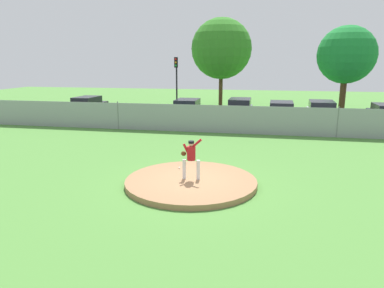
{
  "coord_description": "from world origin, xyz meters",
  "views": [
    {
      "loc": [
        2.47,
        -12.32,
        4.53
      ],
      "look_at": [
        -0.21,
        1.26,
        1.27
      ],
      "focal_mm": 32.83,
      "sensor_mm": 36.0,
      "label": 1
    }
  ],
  "objects_px": {
    "parked_car_charcoal": "(87,107)",
    "parked_car_silver": "(321,113)",
    "parked_car_slate": "(240,111)",
    "traffic_cone_orange": "(160,112)",
    "pitcher_youth": "(191,156)",
    "traffic_light_near": "(176,75)",
    "parked_car_white": "(281,113)",
    "parked_car_teal": "(187,111)",
    "baseball": "(179,168)"
  },
  "relations": [
    {
      "from": "traffic_light_near",
      "to": "baseball",
      "type": "bearing_deg",
      "value": -76.07
    },
    {
      "from": "parked_car_white",
      "to": "parked_car_slate",
      "type": "relative_size",
      "value": 1.02
    },
    {
      "from": "pitcher_youth",
      "to": "traffic_light_near",
      "type": "distance_m",
      "value": 19.34
    },
    {
      "from": "baseball",
      "to": "parked_car_silver",
      "type": "relative_size",
      "value": 0.02
    },
    {
      "from": "parked_car_slate",
      "to": "traffic_light_near",
      "type": "distance_m",
      "value": 7.61
    },
    {
      "from": "pitcher_youth",
      "to": "traffic_light_near",
      "type": "height_order",
      "value": "traffic_light_near"
    },
    {
      "from": "parked_car_teal",
      "to": "parked_car_slate",
      "type": "distance_m",
      "value": 4.03
    },
    {
      "from": "traffic_cone_orange",
      "to": "traffic_light_near",
      "type": "height_order",
      "value": "traffic_light_near"
    },
    {
      "from": "parked_car_white",
      "to": "pitcher_youth",
      "type": "bearing_deg",
      "value": -105.52
    },
    {
      "from": "parked_car_teal",
      "to": "parked_car_charcoal",
      "type": "distance_m",
      "value": 8.75
    },
    {
      "from": "parked_car_slate",
      "to": "traffic_cone_orange",
      "type": "xyz_separation_m",
      "value": [
        -7.03,
        2.44,
        -0.59
      ]
    },
    {
      "from": "parked_car_silver",
      "to": "traffic_light_near",
      "type": "bearing_deg",
      "value": 160.86
    },
    {
      "from": "pitcher_youth",
      "to": "parked_car_silver",
      "type": "xyz_separation_m",
      "value": [
        6.82,
        14.42,
        -0.28
      ]
    },
    {
      "from": "parked_car_white",
      "to": "parked_car_slate",
      "type": "height_order",
      "value": "parked_car_slate"
    },
    {
      "from": "pitcher_youth",
      "to": "traffic_cone_orange",
      "type": "distance_m",
      "value": 18.03
    },
    {
      "from": "parked_car_slate",
      "to": "traffic_cone_orange",
      "type": "relative_size",
      "value": 8.0
    },
    {
      "from": "parked_car_slate",
      "to": "traffic_light_near",
      "type": "relative_size",
      "value": 0.9
    },
    {
      "from": "pitcher_youth",
      "to": "parked_car_teal",
      "type": "bearing_deg",
      "value": 102.42
    },
    {
      "from": "parked_car_charcoal",
      "to": "traffic_light_near",
      "type": "xyz_separation_m",
      "value": [
        6.81,
        3.79,
        2.54
      ]
    },
    {
      "from": "parked_car_teal",
      "to": "baseball",
      "type": "bearing_deg",
      "value": -79.56
    },
    {
      "from": "parked_car_teal",
      "to": "parked_car_charcoal",
      "type": "height_order",
      "value": "parked_car_teal"
    },
    {
      "from": "parked_car_white",
      "to": "parked_car_charcoal",
      "type": "height_order",
      "value": "parked_car_charcoal"
    },
    {
      "from": "parked_car_charcoal",
      "to": "parked_car_slate",
      "type": "height_order",
      "value": "parked_car_slate"
    },
    {
      "from": "parked_car_charcoal",
      "to": "parked_car_silver",
      "type": "distance_m",
      "value": 18.66
    },
    {
      "from": "pitcher_youth",
      "to": "baseball",
      "type": "height_order",
      "value": "pitcher_youth"
    },
    {
      "from": "baseball",
      "to": "traffic_cone_orange",
      "type": "relative_size",
      "value": 0.13
    },
    {
      "from": "parked_car_silver",
      "to": "baseball",
      "type": "bearing_deg",
      "value": -119.66
    },
    {
      "from": "parked_car_teal",
      "to": "parked_car_silver",
      "type": "bearing_deg",
      "value": 1.83
    },
    {
      "from": "pitcher_youth",
      "to": "parked_car_charcoal",
      "type": "bearing_deg",
      "value": 128.75
    },
    {
      "from": "parked_car_charcoal",
      "to": "parked_car_slate",
      "type": "distance_m",
      "value": 12.74
    },
    {
      "from": "parked_car_teal",
      "to": "parked_car_charcoal",
      "type": "relative_size",
      "value": 0.93
    },
    {
      "from": "parked_car_white",
      "to": "parked_car_charcoal",
      "type": "xyz_separation_m",
      "value": [
        -15.81,
        0.45,
        0.02
      ]
    },
    {
      "from": "parked_car_white",
      "to": "parked_car_teal",
      "type": "height_order",
      "value": "parked_car_teal"
    },
    {
      "from": "parked_car_charcoal",
      "to": "baseball",
      "type": "bearing_deg",
      "value": -50.69
    },
    {
      "from": "parked_car_white",
      "to": "parked_car_charcoal",
      "type": "relative_size",
      "value": 0.99
    },
    {
      "from": "pitcher_youth",
      "to": "parked_car_teal",
      "type": "xyz_separation_m",
      "value": [
        -3.11,
        14.11,
        -0.31
      ]
    },
    {
      "from": "parked_car_slate",
      "to": "traffic_light_near",
      "type": "xyz_separation_m",
      "value": [
        -5.93,
        4.05,
        2.5
      ]
    },
    {
      "from": "parked_car_white",
      "to": "traffic_cone_orange",
      "type": "bearing_deg",
      "value": 165.38
    },
    {
      "from": "parked_car_teal",
      "to": "pitcher_youth",
      "type": "bearing_deg",
      "value": -77.58
    },
    {
      "from": "parked_car_charcoal",
      "to": "parked_car_white",
      "type": "bearing_deg",
      "value": -1.64
    },
    {
      "from": "parked_car_slate",
      "to": "traffic_cone_orange",
      "type": "distance_m",
      "value": 7.47
    },
    {
      "from": "parked_car_slate",
      "to": "traffic_cone_orange",
      "type": "bearing_deg",
      "value": 160.84
    },
    {
      "from": "traffic_cone_orange",
      "to": "parked_car_charcoal",
      "type": "bearing_deg",
      "value": -159.06
    },
    {
      "from": "baseball",
      "to": "parked_car_teal",
      "type": "height_order",
      "value": "parked_car_teal"
    },
    {
      "from": "parked_car_white",
      "to": "traffic_cone_orange",
      "type": "relative_size",
      "value": 8.13
    },
    {
      "from": "pitcher_youth",
      "to": "parked_car_slate",
      "type": "distance_m",
      "value": 14.52
    },
    {
      "from": "traffic_cone_orange",
      "to": "parked_car_white",
      "type": "bearing_deg",
      "value": -14.62
    },
    {
      "from": "pitcher_youth",
      "to": "parked_car_white",
      "type": "distance_m",
      "value": 14.84
    },
    {
      "from": "baseball",
      "to": "traffic_light_near",
      "type": "distance_m",
      "value": 18.15
    },
    {
      "from": "parked_car_teal",
      "to": "traffic_light_near",
      "type": "bearing_deg",
      "value": 113.46
    }
  ]
}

